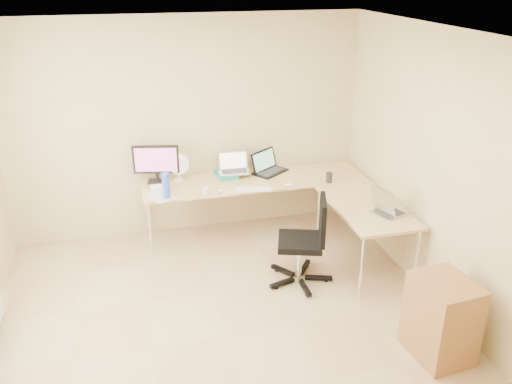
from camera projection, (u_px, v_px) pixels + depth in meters
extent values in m
plane|color=tan|center=(227.00, 336.00, 4.78)|extent=(4.50, 4.50, 0.00)
plane|color=white|center=(219.00, 39.00, 3.75)|extent=(4.50, 4.50, 0.00)
plane|color=#D7BC8B|center=(187.00, 128.00, 6.27)|extent=(4.50, 0.00, 4.50)
plane|color=#D7BC8B|center=(454.00, 181.00, 4.74)|extent=(0.00, 4.50, 4.50)
cube|color=tan|center=(255.00, 207.00, 6.45)|extent=(2.65, 0.70, 0.73)
cube|color=tan|center=(364.00, 236.00, 5.78)|extent=(0.70, 1.30, 0.73)
cube|color=black|center=(156.00, 164.00, 6.14)|extent=(0.56, 0.27, 0.46)
cube|color=#208473|center=(226.00, 174.00, 6.39)|extent=(0.25, 0.32, 0.05)
cube|color=#B9B7C8|center=(234.00, 163.00, 6.33)|extent=(0.38, 0.30, 0.23)
cube|color=black|center=(270.00, 162.00, 6.46)|extent=(0.52, 0.50, 0.27)
cube|color=white|center=(253.00, 189.00, 6.02)|extent=(0.42, 0.22, 0.02)
ellipsoid|color=white|center=(288.00, 185.00, 6.11)|extent=(0.11, 0.09, 0.04)
imported|color=white|center=(205.00, 191.00, 5.88)|extent=(0.10, 0.10, 0.08)
cylinder|color=silver|center=(217.00, 192.00, 5.92)|extent=(0.15, 0.15, 0.03)
cylinder|color=blue|center=(166.00, 186.00, 5.74)|extent=(0.11, 0.11, 0.30)
cube|color=silver|center=(161.00, 196.00, 5.84)|extent=(0.35, 0.40, 0.01)
cube|color=white|center=(160.00, 189.00, 5.94)|extent=(0.20, 0.15, 0.07)
cylinder|color=white|center=(178.00, 168.00, 6.22)|extent=(0.27, 0.27, 0.31)
cylinder|color=black|center=(329.00, 178.00, 6.20)|extent=(0.07, 0.07, 0.12)
cube|color=#B4B4B4|center=(391.00, 202.00, 5.41)|extent=(0.44, 0.40, 0.24)
cube|color=black|center=(300.00, 239.00, 5.43)|extent=(0.73, 0.73, 0.96)
cube|color=#9F542D|center=(441.00, 319.00, 4.43)|extent=(0.47, 0.56, 0.73)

